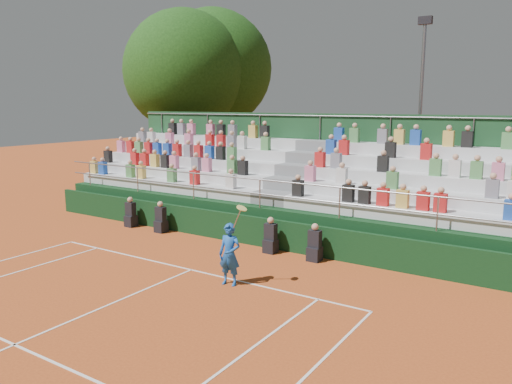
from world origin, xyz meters
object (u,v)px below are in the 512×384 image
Objects in this scene: tennis_player at (230,254)px; floodlight_mast at (421,99)px; tree_west at (184,71)px; tree_east at (213,69)px.

tennis_player is 14.02m from floodlight_mast.
tree_west reaches higher than tennis_player.
tree_west is (-12.16, 12.40, 5.80)m from tennis_player.
tree_east is at bearing 173.27° from floodlight_mast.
tree_west is 2.52m from tree_east.
tennis_player is 0.26× the size of floodlight_mast.
tree_west is 13.53m from floodlight_mast.
tennis_player is at bearing -45.56° from tree_west.
tennis_player is 20.06m from tree_east.
tree_east is at bearing 85.97° from tree_west.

